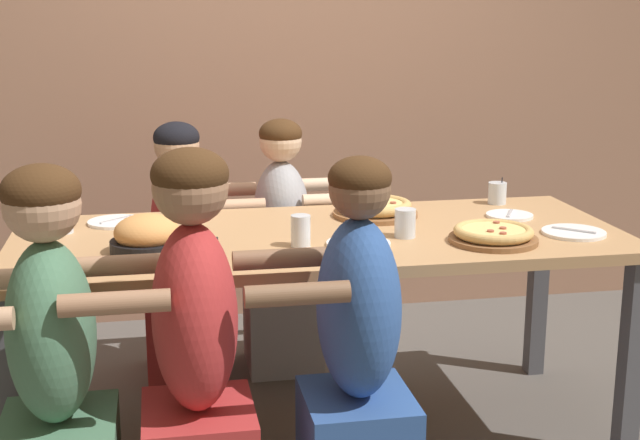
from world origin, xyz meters
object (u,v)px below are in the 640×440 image
object	(u,v)px
cocktail_glass_blue	(497,194)
drinking_glass_a	(191,204)
drinking_glass_b	(405,223)
empty_plate_d	(358,244)
empty_plate_c	(574,232)
empty_plate_a	(116,222)
diner_near_midleft	(196,373)
diner_far_midleft	(182,262)
diner_near_center	(356,373)
drinking_glass_d	(301,233)
diner_near_left	(54,389)
empty_plate_b	(510,215)
skillet_bowl	(147,237)
drinking_glass_e	(64,219)
pizza_board_main	(375,208)
drinking_glass_c	(36,211)
pizza_board_second	(493,234)
diner_far_center	(283,257)

from	to	relation	value
cocktail_glass_blue	drinking_glass_a	xyz separation A→B (m)	(-1.26, -0.04, 0.02)
drinking_glass_b	empty_plate_d	bearing A→B (deg)	-156.99
empty_plate_c	empty_plate_d	xyz separation A→B (m)	(-0.79, -0.01, 0.00)
empty_plate_a	diner_near_midleft	xyz separation A→B (m)	(0.24, -0.96, -0.22)
diner_far_midleft	diner_near_center	bearing A→B (deg)	18.94
drinking_glass_d	diner_near_left	distance (m)	0.97
empty_plate_b	skillet_bowl	bearing A→B (deg)	-169.46
drinking_glass_b	diner_near_left	size ratio (longest dim) A/B	0.09
empty_plate_d	drinking_glass_e	distance (m)	1.07
diner_near_left	diner_near_center	world-z (taller)	diner_near_left
pizza_board_main	skillet_bowl	xyz separation A→B (m)	(-0.87, -0.37, 0.02)
drinking_glass_a	drinking_glass_d	xyz separation A→B (m)	(0.35, -0.47, -0.01)
empty_plate_a	empty_plate_d	distance (m)	0.95
drinking_glass_d	drinking_glass_e	distance (m)	0.88
cocktail_glass_blue	drinking_glass_c	size ratio (longest dim) A/B	0.88
empty_plate_c	drinking_glass_b	size ratio (longest dim) A/B	2.23
skillet_bowl	diner_near_midleft	size ratio (longest dim) A/B	0.29
empty_plate_c	pizza_board_second	bearing A→B (deg)	-170.84
cocktail_glass_blue	diner_near_left	distance (m)	1.99
pizza_board_main	diner_near_midleft	world-z (taller)	diner_near_midleft
skillet_bowl	drinking_glass_c	xyz separation A→B (m)	(-0.41, 0.46, 0.00)
drinking_glass_c	diner_far_center	bearing A→B (deg)	19.96
pizza_board_second	drinking_glass_e	size ratio (longest dim) A/B	2.78
pizza_board_second	skillet_bowl	distance (m)	1.18
skillet_bowl	diner_far_center	xyz separation A→B (m)	(0.57, 0.81, -0.33)
pizza_board_second	empty_plate_d	distance (m)	0.47
drinking_glass_c	diner_far_midleft	size ratio (longest dim) A/B	0.11
drinking_glass_e	diner_far_center	distance (m)	1.05
diner_near_center	skillet_bowl	bearing A→B (deg)	48.09
empty_plate_d	drinking_glass_e	world-z (taller)	drinking_glass_e
skillet_bowl	drinking_glass_e	world-z (taller)	skillet_bowl
empty_plate_a	cocktail_glass_blue	world-z (taller)	cocktail_glass_blue
empty_plate_b	drinking_glass_b	world-z (taller)	drinking_glass_b
diner_far_midleft	diner_far_center	bearing A→B (deg)	90.00
empty_plate_b	empty_plate_c	xyz separation A→B (m)	(0.12, -0.29, -0.00)
pizza_board_second	empty_plate_a	distance (m)	1.39
empty_plate_a	pizza_board_main	bearing A→B (deg)	-3.55
drinking_glass_e	drinking_glass_d	bearing A→B (deg)	-22.75
empty_plate_d	drinking_glass_d	world-z (taller)	drinking_glass_d
pizza_board_main	diner_far_center	distance (m)	0.62
empty_plate_b	diner_near_center	distance (m)	1.14
drinking_glass_d	diner_far_midleft	xyz separation A→B (m)	(-0.38, 0.83, -0.32)
drinking_glass_d	skillet_bowl	bearing A→B (deg)	177.94
skillet_bowl	empty_plate_a	xyz separation A→B (m)	(-0.12, 0.43, -0.05)
pizza_board_second	diner_near_midleft	bearing A→B (deg)	-157.15
pizza_board_main	empty_plate_c	world-z (taller)	pizza_board_main
drinking_glass_a	diner_near_center	size ratio (longest dim) A/B	0.12
empty_plate_a	empty_plate_b	bearing A→B (deg)	-6.61
pizza_board_second	skillet_bowl	world-z (taller)	skillet_bowl
empty_plate_d	drinking_glass_c	xyz separation A→B (m)	(-1.12, 0.50, 0.05)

